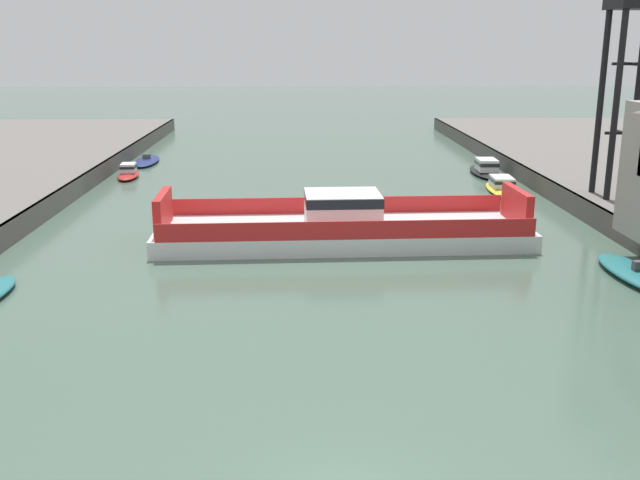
{
  "coord_description": "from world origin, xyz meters",
  "views": [
    {
      "loc": [
        -1.2,
        -17.26,
        12.24
      ],
      "look_at": [
        0.0,
        20.54,
        2.0
      ],
      "focal_mm": 40.9,
      "sensor_mm": 36.0,
      "label": 1
    }
  ],
  "objects_px": {
    "crane_tower": "(636,20)",
    "moored_boat_mid_right": "(128,172)",
    "chain_ferry": "(342,227)",
    "moored_boat_near_left": "(502,186)",
    "moored_boat_mid_left": "(640,275)",
    "moored_boat_far_left": "(486,169)",
    "moored_boat_far_right": "(147,161)"
  },
  "relations": [
    {
      "from": "moored_boat_far_right",
      "to": "moored_boat_far_left",
      "type": "bearing_deg",
      "value": -13.67
    },
    {
      "from": "moored_boat_near_left",
      "to": "moored_boat_mid_left",
      "type": "xyz_separation_m",
      "value": [
        0.8,
        -24.03,
        -0.17
      ]
    },
    {
      "from": "chain_ferry",
      "to": "moored_boat_near_left",
      "type": "relative_size",
      "value": 2.88
    },
    {
      "from": "moored_boat_far_right",
      "to": "moored_boat_mid_left",
      "type": "bearing_deg",
      "value": -49.88
    },
    {
      "from": "moored_boat_near_left",
      "to": "moored_boat_mid_left",
      "type": "height_order",
      "value": "moored_boat_near_left"
    },
    {
      "from": "chain_ferry",
      "to": "moored_boat_far_left",
      "type": "height_order",
      "value": "chain_ferry"
    },
    {
      "from": "chain_ferry",
      "to": "moored_boat_mid_right",
      "type": "relative_size",
      "value": 4.36
    },
    {
      "from": "moored_boat_far_left",
      "to": "crane_tower",
      "type": "distance_m",
      "value": 22.62
    },
    {
      "from": "moored_boat_far_left",
      "to": "moored_boat_far_right",
      "type": "xyz_separation_m",
      "value": [
        -34.0,
        8.27,
        -0.37
      ]
    },
    {
      "from": "moored_boat_far_right",
      "to": "moored_boat_mid_right",
      "type": "bearing_deg",
      "value": -90.08
    },
    {
      "from": "moored_boat_far_left",
      "to": "moored_boat_far_right",
      "type": "height_order",
      "value": "moored_boat_far_left"
    },
    {
      "from": "moored_boat_mid_left",
      "to": "moored_boat_mid_right",
      "type": "relative_size",
      "value": 1.51
    },
    {
      "from": "moored_boat_mid_right",
      "to": "crane_tower",
      "type": "xyz_separation_m",
      "value": [
        39.03,
        -17.32,
        13.26
      ]
    },
    {
      "from": "moored_boat_mid_left",
      "to": "moored_boat_far_left",
      "type": "xyz_separation_m",
      "value": [
        -0.16,
        32.27,
        0.3
      ]
    },
    {
      "from": "moored_boat_mid_left",
      "to": "crane_tower",
      "type": "bearing_deg",
      "value": 71.54
    },
    {
      "from": "moored_boat_near_left",
      "to": "crane_tower",
      "type": "xyz_separation_m",
      "value": [
        5.66,
        -9.48,
        13.28
      ]
    },
    {
      "from": "moored_boat_mid_right",
      "to": "moored_boat_far_left",
      "type": "relative_size",
      "value": 0.68
    },
    {
      "from": "moored_boat_mid_right",
      "to": "crane_tower",
      "type": "bearing_deg",
      "value": -23.93
    },
    {
      "from": "chain_ferry",
      "to": "moored_boat_far_left",
      "type": "relative_size",
      "value": 2.95
    },
    {
      "from": "moored_boat_near_left",
      "to": "moored_boat_mid_left",
      "type": "distance_m",
      "value": 24.05
    },
    {
      "from": "moored_boat_far_left",
      "to": "crane_tower",
      "type": "height_order",
      "value": "crane_tower"
    },
    {
      "from": "crane_tower",
      "to": "chain_ferry",
      "type": "bearing_deg",
      "value": -162.62
    },
    {
      "from": "moored_boat_mid_left",
      "to": "moored_boat_far_left",
      "type": "relative_size",
      "value": 1.02
    },
    {
      "from": "moored_boat_near_left",
      "to": "moored_boat_far_right",
      "type": "bearing_deg",
      "value": 153.68
    },
    {
      "from": "moored_boat_near_left",
      "to": "chain_ferry",
      "type": "bearing_deg",
      "value": -132.75
    },
    {
      "from": "moored_boat_mid_left",
      "to": "moored_boat_far_right",
      "type": "relative_size",
      "value": 1.02
    },
    {
      "from": "moored_boat_far_right",
      "to": "crane_tower",
      "type": "height_order",
      "value": "crane_tower"
    },
    {
      "from": "moored_boat_mid_left",
      "to": "crane_tower",
      "type": "relative_size",
      "value": 0.53
    },
    {
      "from": "crane_tower",
      "to": "moored_boat_mid_right",
      "type": "bearing_deg",
      "value": 156.07
    },
    {
      "from": "moored_boat_mid_left",
      "to": "moored_boat_far_right",
      "type": "distance_m",
      "value": 53.0
    },
    {
      "from": "chain_ferry",
      "to": "moored_boat_far_left",
      "type": "xyz_separation_m",
      "value": [
        15.28,
        24.06,
        -0.4
      ]
    },
    {
      "from": "moored_boat_near_left",
      "to": "crane_tower",
      "type": "bearing_deg",
      "value": -59.13
    }
  ]
}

